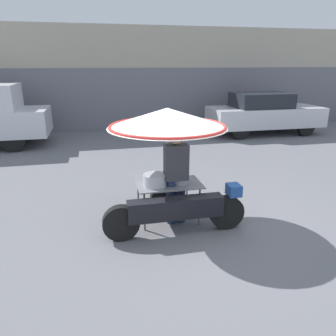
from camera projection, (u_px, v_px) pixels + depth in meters
ground_plane at (189, 224)px, 5.52m from camera, size 36.00×36.00×0.00m
shopfront_building at (127, 78)px, 13.70m from camera, size 28.00×2.06×3.96m
vendor_motorcycle_cart at (169, 135)px, 5.23m from camera, size 2.26×1.94×1.91m
vendor_person at (176, 173)px, 5.32m from camera, size 0.38×0.22×1.56m
parked_car at (264, 113)px, 12.32m from camera, size 4.21×1.69×1.54m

